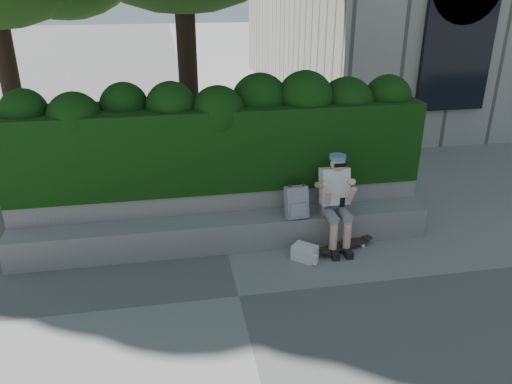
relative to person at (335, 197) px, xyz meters
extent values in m
plane|color=slate|center=(-1.56, -1.07, -0.75)|extent=(80.00, 80.00, 0.00)
cube|color=gray|center=(-1.56, 0.18, -0.53)|extent=(6.00, 0.45, 0.45)
cube|color=gray|center=(-1.56, 0.66, -0.38)|extent=(6.00, 0.50, 0.75)
cube|color=black|center=(-1.56, 0.88, 0.60)|extent=(6.00, 1.00, 1.20)
cylinder|color=black|center=(-1.83, 3.36, 0.95)|extent=(0.36, 0.36, 3.41)
cylinder|color=black|center=(-5.14, 3.97, 0.72)|extent=(0.35, 0.35, 2.94)
cube|color=slate|center=(0.00, 0.13, -0.19)|extent=(0.36, 0.26, 0.22)
cube|color=silver|center=(0.00, 0.06, 0.15)|extent=(0.40, 0.32, 0.55)
sphere|color=tan|center=(0.00, -0.01, 0.51)|extent=(0.21, 0.21, 0.21)
cylinder|color=slate|center=(0.00, 0.01, 0.60)|extent=(0.23, 0.23, 0.06)
cube|color=black|center=(0.00, -0.29, 0.05)|extent=(0.07, 0.02, 0.13)
cylinder|color=tan|center=(-0.10, -0.31, -0.51)|extent=(0.11, 0.11, 0.47)
cylinder|color=tan|center=(0.10, -0.31, -0.51)|extent=(0.11, 0.11, 0.47)
cube|color=black|center=(-0.10, -0.37, -0.70)|extent=(0.10, 0.26, 0.10)
cube|color=black|center=(0.10, -0.37, -0.70)|extent=(0.10, 0.26, 0.10)
cube|color=black|center=(0.11, -0.20, -0.68)|extent=(0.82, 0.45, 0.02)
cylinder|color=silver|center=(-0.13, -0.37, -0.72)|extent=(0.06, 0.05, 0.06)
cylinder|color=silver|center=(-0.18, -0.21, -0.72)|extent=(0.06, 0.05, 0.06)
cylinder|color=silver|center=(0.40, -0.19, -0.72)|extent=(0.06, 0.05, 0.06)
cylinder|color=silver|center=(0.35, -0.03, -0.72)|extent=(0.06, 0.05, 0.06)
cube|color=#A3A2A7|center=(-0.55, 0.08, -0.07)|extent=(0.33, 0.19, 0.46)
cube|color=beige|center=(-0.52, -0.36, -0.65)|extent=(0.39, 0.39, 0.21)
camera|label=1|loc=(-2.27, -6.17, 2.88)|focal=35.00mm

